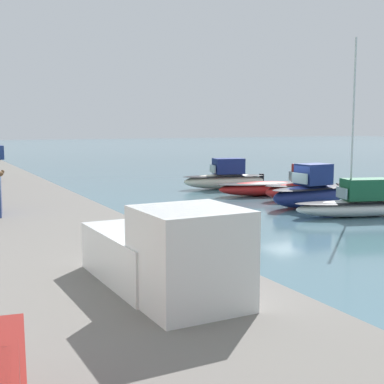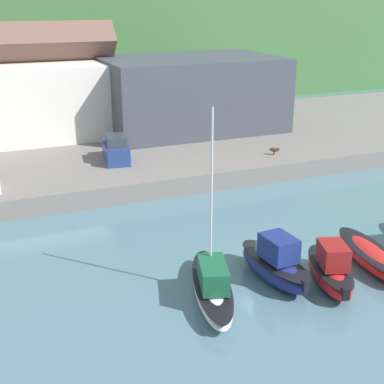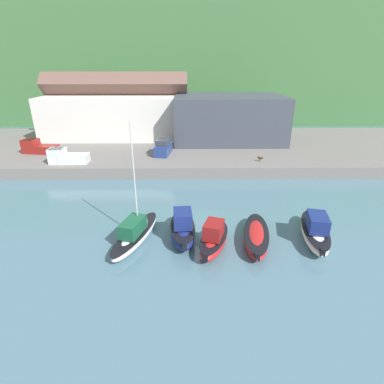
# 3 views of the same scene
# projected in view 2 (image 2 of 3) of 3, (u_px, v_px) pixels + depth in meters

# --- Properties ---
(ground_plane) EXTENTS (320.00, 320.00, 0.00)m
(ground_plane) POSITION_uv_depth(u_px,v_px,m) (269.00, 267.00, 29.39)
(ground_plane) COLOR slate
(quay_promenade) EXTENTS (93.91, 24.71, 1.42)m
(quay_promenade) POSITION_uv_depth(u_px,v_px,m) (136.00, 147.00, 50.44)
(quay_promenade) COLOR slate
(quay_promenade) RESTS_ON ground_plane
(yacht_club_building) EXTENTS (17.15, 11.76, 7.06)m
(yacht_club_building) POSITION_uv_depth(u_px,v_px,m) (189.00, 93.00, 53.44)
(yacht_club_building) COLOR #3D424C
(yacht_club_building) RESTS_ON quay_promenade
(moored_boat_0) EXTENTS (3.79, 7.46, 9.37)m
(moored_boat_0) POSITION_uv_depth(u_px,v_px,m) (212.00, 285.00, 26.09)
(moored_boat_0) COLOR silver
(moored_boat_0) RESTS_ON ground_plane
(moored_boat_1) EXTENTS (2.31, 5.59, 2.59)m
(moored_boat_1) POSITION_uv_depth(u_px,v_px,m) (275.00, 264.00, 27.68)
(moored_boat_1) COLOR navy
(moored_boat_1) RESTS_ON ground_plane
(moored_boat_2) EXTENTS (3.32, 5.46, 2.37)m
(moored_boat_2) POSITION_uv_depth(u_px,v_px,m) (330.00, 269.00, 27.32)
(moored_boat_2) COLOR red
(moored_boat_2) RESTS_ON ground_plane
(moored_boat_3) EXTENTS (3.10, 6.80, 0.99)m
(moored_boat_3) POSITION_uv_depth(u_px,v_px,m) (371.00, 256.00, 29.46)
(moored_boat_3) COLOR red
(moored_boat_3) RESTS_ON ground_plane
(parked_car_0) EXTENTS (2.36, 4.41, 2.16)m
(parked_car_0) POSITION_uv_depth(u_px,v_px,m) (116.00, 150.00, 43.29)
(parked_car_0) COLOR navy
(parked_car_0) RESTS_ON quay_promenade
(dog_on_quay) EXTENTS (0.79, 0.77, 0.68)m
(dog_on_quay) POSITION_uv_depth(u_px,v_px,m) (275.00, 150.00, 45.05)
(dog_on_quay) COLOR brown
(dog_on_quay) RESTS_ON quay_promenade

